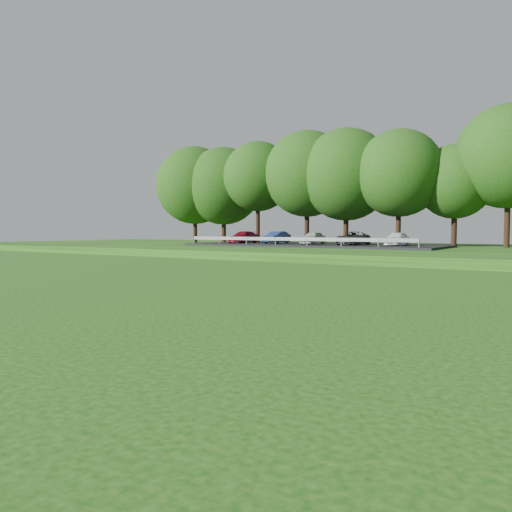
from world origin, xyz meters
The scene contains 1 object.
parking_lot centered at (-24.00, 32.81, 1.03)m, with size 24.00×9.00×1.38m.
Camera 1 is at (-2.66, -9.13, 2.12)m, focal length 35.00 mm.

